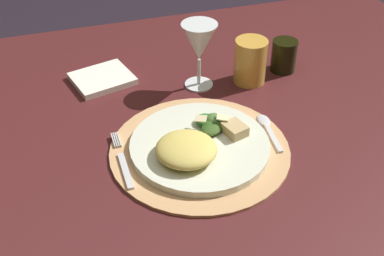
{
  "coord_description": "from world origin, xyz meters",
  "views": [
    {
      "loc": [
        -0.3,
        -0.77,
        1.33
      ],
      "look_at": [
        -0.06,
        -0.02,
        0.72
      ],
      "focal_mm": 46.17,
      "sensor_mm": 36.0,
      "label": 1
    }
  ],
  "objects_px": {
    "dinner_plate": "(200,146)",
    "amber_tumbler": "(250,61)",
    "spoon": "(267,126)",
    "fork": "(123,162)",
    "wine_glass": "(199,44)",
    "dining_table": "(214,161)",
    "dark_tumbler": "(284,56)",
    "napkin": "(102,79)"
  },
  "relations": [
    {
      "from": "wine_glass",
      "to": "dinner_plate",
      "type": "bearing_deg",
      "value": -107.72
    },
    {
      "from": "amber_tumbler",
      "to": "dinner_plate",
      "type": "bearing_deg",
      "value": -132.3
    },
    {
      "from": "dining_table",
      "to": "wine_glass",
      "type": "bearing_deg",
      "value": 84.62
    },
    {
      "from": "dining_table",
      "to": "wine_glass",
      "type": "xyz_separation_m",
      "value": [
        0.01,
        0.16,
        0.21
      ]
    },
    {
      "from": "spoon",
      "to": "amber_tumbler",
      "type": "bearing_deg",
      "value": 78.32
    },
    {
      "from": "wine_glass",
      "to": "amber_tumbler",
      "type": "relative_size",
      "value": 1.48
    },
    {
      "from": "dining_table",
      "to": "napkin",
      "type": "height_order",
      "value": "napkin"
    },
    {
      "from": "napkin",
      "to": "amber_tumbler",
      "type": "relative_size",
      "value": 1.26
    },
    {
      "from": "napkin",
      "to": "dark_tumbler",
      "type": "relative_size",
      "value": 1.69
    },
    {
      "from": "dinner_plate",
      "to": "fork",
      "type": "distance_m",
      "value": 0.15
    },
    {
      "from": "fork",
      "to": "wine_glass",
      "type": "bearing_deg",
      "value": 45.17
    },
    {
      "from": "wine_glass",
      "to": "dark_tumbler",
      "type": "bearing_deg",
      "value": 1.35
    },
    {
      "from": "fork",
      "to": "wine_glass",
      "type": "relative_size",
      "value": 1.07
    },
    {
      "from": "spoon",
      "to": "dining_table",
      "type": "bearing_deg",
      "value": 152.93
    },
    {
      "from": "napkin",
      "to": "dark_tumbler",
      "type": "xyz_separation_m",
      "value": [
        0.43,
        -0.08,
        0.03
      ]
    },
    {
      "from": "fork",
      "to": "spoon",
      "type": "xyz_separation_m",
      "value": [
        0.31,
        0.02,
        0.0
      ]
    },
    {
      "from": "napkin",
      "to": "wine_glass",
      "type": "relative_size",
      "value": 0.85
    },
    {
      "from": "dining_table",
      "to": "napkin",
      "type": "xyz_separation_m",
      "value": [
        -0.2,
        0.24,
        0.11
      ]
    },
    {
      "from": "spoon",
      "to": "wine_glass",
      "type": "height_order",
      "value": "wine_glass"
    },
    {
      "from": "dining_table",
      "to": "dinner_plate",
      "type": "distance_m",
      "value": 0.15
    },
    {
      "from": "dinner_plate",
      "to": "amber_tumbler",
      "type": "distance_m",
      "value": 0.29
    },
    {
      "from": "fork",
      "to": "amber_tumbler",
      "type": "bearing_deg",
      "value": 31.29
    },
    {
      "from": "dinner_plate",
      "to": "spoon",
      "type": "relative_size",
      "value": 2.17
    },
    {
      "from": "fork",
      "to": "spoon",
      "type": "bearing_deg",
      "value": 3.9
    },
    {
      "from": "dinner_plate",
      "to": "napkin",
      "type": "height_order",
      "value": "dinner_plate"
    },
    {
      "from": "napkin",
      "to": "amber_tumbler",
      "type": "height_order",
      "value": "amber_tumbler"
    },
    {
      "from": "amber_tumbler",
      "to": "wine_glass",
      "type": "bearing_deg",
      "value": 172.12
    },
    {
      "from": "dining_table",
      "to": "wine_glass",
      "type": "height_order",
      "value": "wine_glass"
    },
    {
      "from": "dining_table",
      "to": "amber_tumbler",
      "type": "xyz_separation_m",
      "value": [
        0.13,
        0.14,
        0.15
      ]
    },
    {
      "from": "dining_table",
      "to": "spoon",
      "type": "relative_size",
      "value": 11.34
    },
    {
      "from": "spoon",
      "to": "wine_glass",
      "type": "bearing_deg",
      "value": 111.53
    },
    {
      "from": "fork",
      "to": "dinner_plate",
      "type": "bearing_deg",
      "value": -1.01
    },
    {
      "from": "dining_table",
      "to": "wine_glass",
      "type": "distance_m",
      "value": 0.26
    },
    {
      "from": "spoon",
      "to": "wine_glass",
      "type": "relative_size",
      "value": 0.81
    },
    {
      "from": "fork",
      "to": "wine_glass",
      "type": "distance_m",
      "value": 0.33
    },
    {
      "from": "spoon",
      "to": "dark_tumbler",
      "type": "bearing_deg",
      "value": 56.96
    },
    {
      "from": "napkin",
      "to": "fork",
      "type": "bearing_deg",
      "value": -92.15
    },
    {
      "from": "spoon",
      "to": "dark_tumbler",
      "type": "relative_size",
      "value": 1.61
    },
    {
      "from": "dark_tumbler",
      "to": "dining_table",
      "type": "bearing_deg",
      "value": -145.22
    },
    {
      "from": "dark_tumbler",
      "to": "wine_glass",
      "type": "bearing_deg",
      "value": -178.65
    },
    {
      "from": "dinner_plate",
      "to": "amber_tumbler",
      "type": "relative_size",
      "value": 2.6
    },
    {
      "from": "fork",
      "to": "napkin",
      "type": "xyz_separation_m",
      "value": [
        0.01,
        0.31,
        -0.0
      ]
    }
  ]
}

